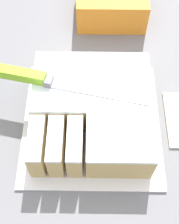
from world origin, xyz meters
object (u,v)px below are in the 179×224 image
Objects in this scene: cake at (91,110)px; knife at (38,78)px; cake_board at (90,122)px; storage_box at (111,1)px.

cake is 0.13m from knife.
cake is at bearing -10.28° from knife.
cake_board is 0.96× the size of knife.
knife is (-0.11, 0.05, 0.10)m from cake_board.
cake is at bearing -98.09° from storage_box.
knife is (-0.11, 0.04, 0.05)m from cake.
cake is 0.80× the size of knife.
knife reaches higher than storage_box.
knife is at bearing 157.92° from cake.
cake reaches higher than cake_board.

